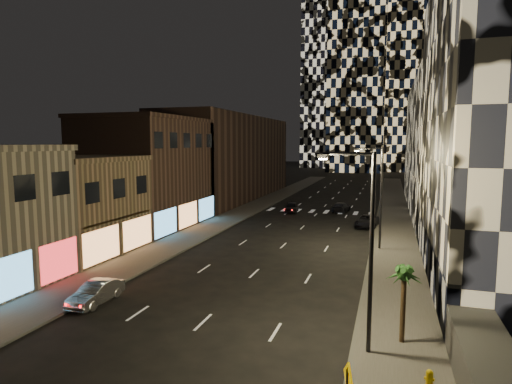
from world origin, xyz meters
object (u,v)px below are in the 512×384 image
Objects in this scene: car_dark_oncoming at (341,207)px; car_dark_midlane at (292,207)px; streetlight_near at (366,238)px; streetlight_far at (378,190)px; car_silver_parked at (96,293)px; palm_tree at (404,279)px; fire_hydrant at (429,380)px; car_dark_rightlane at (367,221)px.

car_dark_midlane is at bearing 28.17° from car_dark_oncoming.
streetlight_near reaches higher than car_dark_midlane.
streetlight_far reaches higher than car_silver_parked.
car_dark_oncoming is at bearing 97.56° from streetlight_near.
car_silver_parked is 40.22m from car_dark_oncoming.
palm_tree is at bearing -76.98° from car_dark_midlane.
car_dark_midlane is at bearing 123.27° from streetlight_far.
car_dark_oncoming is 6.01× the size of fire_hydrant.
palm_tree is at bearing 103.33° from fire_hydrant.
streetlight_far is 21.68m from car_dark_oncoming.
car_dark_midlane is 42.93m from fire_hydrant.
fire_hydrant is (2.61, -2.35, -4.84)m from streetlight_near.
car_dark_rightlane is (-1.35, 30.49, -4.67)m from streetlight_near.
car_dark_oncoming is at bearing 118.28° from car_dark_rightlane.
palm_tree is (13.57, -36.60, 2.49)m from car_dark_midlane.
car_silver_parked is at bearing -109.78° from car_dark_rightlane.
car_dark_midlane is at bearing 83.64° from car_silver_parked.
car_silver_parked reaches higher than fire_hydrant.
streetlight_far is 24.58m from car_silver_parked.
streetlight_near is 20.00m from streetlight_far.
fire_hydrant is at bearing 108.35° from car_dark_oncoming.
fire_hydrant is at bearing -76.67° from palm_tree.
streetlight_near and streetlight_far have the same top height.
palm_tree is at bearing -84.73° from streetlight_far.
car_dark_oncoming is 0.95× the size of car_dark_rightlane.
car_dark_rightlane is (10.50, -7.58, -0.03)m from car_dark_midlane.
streetlight_near is at bearing 105.34° from car_dark_oncoming.
fire_hydrant is 4.75m from palm_tree.
car_dark_rightlane is at bearing 63.28° from car_silver_parked.
streetlight_near is 5.98m from fire_hydrant.
car_silver_parked is 0.81× the size of car_dark_rightlane.
fire_hydrant is (14.47, -40.42, -0.19)m from car_dark_midlane.
car_dark_oncoming reaches higher than car_silver_parked.
car_dark_midlane is 5.38× the size of fire_hydrant.
car_silver_parked is 5.11× the size of fire_hydrant.
palm_tree is at bearing 40.56° from streetlight_near.
car_dark_oncoming is at bearing 13.08° from car_dark_midlane.
streetlight_far is 1.84× the size of car_dark_rightlane.
streetlight_far is at bearing -76.28° from car_dark_rightlane.
car_silver_parked is at bearing -130.16° from streetlight_far.
car_dark_rightlane is 33.08m from fire_hydrant.
car_dark_midlane is 0.85× the size of car_dark_rightlane.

